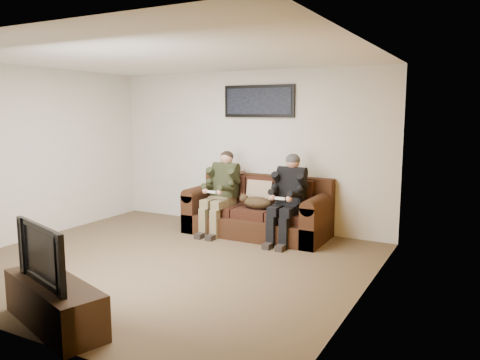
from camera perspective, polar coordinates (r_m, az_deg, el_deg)
The scene contains 16 objects.
floor at distance 6.25m, azimuth -8.81°, elevation -9.82°, with size 5.00×5.00×0.00m, color brown.
ceiling at distance 5.97m, azimuth -9.39°, elevation 14.61°, with size 5.00×5.00×0.00m, color silver.
wall_back at distance 7.87m, azimuth 0.90°, elevation 3.73°, with size 5.00×5.00×0.00m, color beige.
wall_front at distance 4.41m, azimuth -27.06°, elevation -0.93°, with size 5.00×5.00×0.00m, color beige.
wall_left at distance 7.74m, azimuth -24.00°, elevation 2.92°, with size 4.50×4.50×0.00m, color beige.
wall_right at distance 4.89m, azimuth 14.94°, elevation 0.53°, with size 4.50×4.50×0.00m, color beige.
accent_wall_right at distance 4.89m, azimuth 14.82°, elevation 0.54°, with size 4.50×4.50×0.00m, color #A96B10.
sofa at distance 7.45m, azimuth 2.30°, elevation -3.98°, with size 2.23×0.96×0.91m.
throw_pillow at distance 7.43m, azimuth 2.46°, elevation -1.62°, with size 0.43×0.12×0.41m, color tan.
throw_blanket at distance 7.91m, azimuth -1.19°, elevation 0.93°, with size 0.46×0.22×0.08m, color tan.
person_left at distance 7.48m, azimuth -2.27°, elevation -0.89°, with size 0.51×0.87×1.30m.
person_right at distance 6.98m, azimuth 5.90°, elevation -1.58°, with size 0.51×0.86×1.31m.
cat at distance 7.23m, azimuth 1.99°, elevation -2.72°, with size 0.66×0.26×0.24m.
framed_poster at distance 7.71m, azimuth 2.30°, elevation 9.58°, with size 1.25×0.05×0.52m.
tv_stand at distance 4.72m, azimuth -21.70°, elevation -13.80°, with size 1.32×0.42×0.42m, color #311E10.
television at distance 4.57m, azimuth -22.04°, elevation -8.19°, with size 0.95×0.12×0.55m, color black.
Camera 1 is at (3.60, -4.71, 1.95)m, focal length 35.00 mm.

